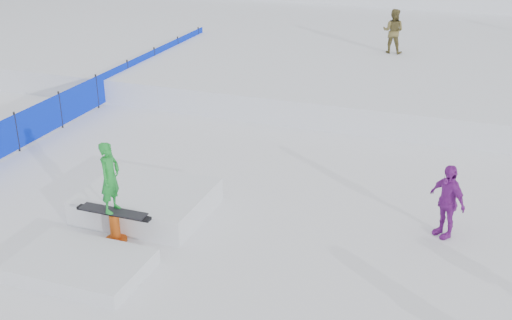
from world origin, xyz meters
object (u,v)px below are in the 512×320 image
(spectator_purple, at_px, (447,201))
(walker_olive, at_px, (393,31))
(safety_fence, at_px, (97,91))
(jib_rail_feature, at_px, (130,215))

(spectator_purple, bearing_deg, walker_olive, 145.88)
(safety_fence, height_order, walker_olive, walker_olive)
(safety_fence, relative_size, spectator_purple, 10.35)
(safety_fence, bearing_deg, walker_olive, 41.78)
(walker_olive, bearing_deg, spectator_purple, 108.22)
(walker_olive, height_order, jib_rail_feature, walker_olive)
(safety_fence, distance_m, jib_rail_feature, 8.08)
(walker_olive, distance_m, spectator_purple, 12.09)
(spectator_purple, distance_m, jib_rail_feature, 6.40)
(safety_fence, distance_m, spectator_purple, 11.89)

